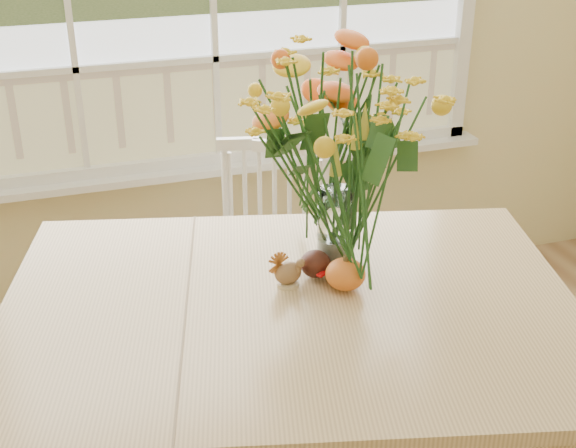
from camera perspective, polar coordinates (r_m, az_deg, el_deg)
name	(u,v)px	position (r m, az deg, el deg)	size (l,w,h in m)	color
wall_back	(211,6)	(3.18, -5.72, 15.75)	(4.00, 0.02, 2.70)	beige
dining_table	(290,330)	(2.11, 0.17, -7.89)	(1.76, 1.44, 0.82)	tan
windsor_chair	(269,255)	(2.93, -1.40, -2.28)	(0.58, 0.57, 0.92)	white
flower_vase	(338,151)	(2.09, 3.69, 5.42)	(0.49, 0.49, 0.58)	white
pumpkin	(345,276)	(2.10, 4.27, -3.84)	(0.11, 0.11, 0.09)	#C64B17
turkey_figurine	(288,273)	(2.11, 0.00, -3.65)	(0.09, 0.07, 0.10)	#CCB78C
dark_gourd	(315,265)	(2.15, 2.04, -3.06)	(0.12, 0.09, 0.08)	#38160F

